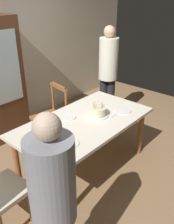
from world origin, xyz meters
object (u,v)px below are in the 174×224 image
Objects in this scene: plate_near_guest at (123,111)px; birthday_cake at (98,112)px; plate_far_side at (67,117)px; dining_table at (84,126)px; person_guest at (108,70)px; person_celebrant at (53,202)px; chair_spindle_back at (51,117)px; plate_near_celebrant at (69,143)px.

birthday_cake is at bearing 151.59° from plate_near_guest.
plate_near_guest is at bearing -34.80° from plate_far_side.
plate_near_guest reaches higher than dining_table.
birthday_cake is 1.25m from person_guest.
dining_table is 0.25m from plate_far_side.
person_guest is at bearing 15.56° from plate_far_side.
person_celebrant reaches higher than dining_table.
dining_table is at bearing 157.93° from plate_near_guest.
chair_spindle_back is at bearing 112.39° from plate_near_guest.
dining_table is 1.44m from person_guest.
plate_near_celebrant is 0.23× the size of chair_spindle_back.
person_celebrant reaches higher than plate_far_side.
plate_near_celebrant is at bearing -120.92° from chair_spindle_back.
person_guest is at bearing 30.90° from birthday_cake.
dining_table is 1.12× the size of person_celebrant.
person_guest reaches higher than dining_table.
birthday_cake is (0.21, -0.04, 0.14)m from dining_table.
plate_far_side is 0.13× the size of person_guest.
birthday_cake is 0.72m from plate_near_celebrant.
person_guest is at bearing -9.78° from chair_spindle_back.
chair_spindle_back reaches higher than plate_far_side.
dining_table is 1.04× the size of person_guest.
plate_far_side and plate_near_guest have the same top height.
person_celebrant is at bearing -161.51° from plate_near_guest.
plate_far_side is at bearing -109.56° from chair_spindle_back.
person_guest reaches higher than plate_far_side.
dining_table is at bearing 168.88° from birthday_cake.
chair_spindle_back is 2.13m from person_celebrant.
plate_far_side is (0.40, 0.43, 0.00)m from plate_near_celebrant.
person_guest is (2.49, 1.40, 0.07)m from person_celebrant.
person_guest is (0.74, 0.81, 0.23)m from plate_near_guest.
person_celebrant reaches higher than plate_near_guest.
chair_spindle_back reaches higher than plate_near_guest.
plate_near_celebrant and plate_far_side have the same top height.
birthday_cake reaches higher than plate_far_side.
chair_spindle_back is 0.60× the size of person_celebrant.
person_guest is (1.16, -0.20, 0.52)m from chair_spindle_back.
birthday_cake is at bearing -83.65° from chair_spindle_back.
birthday_cake is 0.18× the size of person_celebrant.
plate_near_guest is (1.02, 0.00, 0.00)m from plate_near_celebrant.
plate_near_celebrant is at bearing 38.89° from person_celebrant.
plate_near_celebrant is 1.02m from plate_near_guest.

